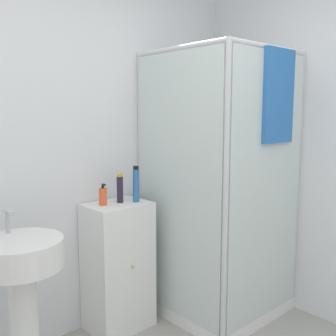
{
  "coord_description": "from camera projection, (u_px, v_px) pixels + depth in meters",
  "views": [
    {
      "loc": [
        -1.04,
        -0.7,
        1.53
      ],
      "look_at": [
        0.64,
        1.15,
        1.18
      ],
      "focal_mm": 42.0,
      "sensor_mm": 36.0,
      "label": 1
    }
  ],
  "objects": [
    {
      "name": "vanity_cabinet",
      "position": [
        118.0,
        266.0,
        2.78
      ],
      "size": [
        0.43,
        0.35,
        0.91
      ],
      "color": "white",
      "rests_on": "ground_plane"
    },
    {
      "name": "soap_dispenser",
      "position": [
        103.0,
        196.0,
        2.65
      ],
      "size": [
        0.05,
        0.05,
        0.15
      ],
      "color": "#E5562D",
      "rests_on": "vanity_cabinet"
    },
    {
      "name": "shampoo_bottle_blue",
      "position": [
        136.0,
        184.0,
        2.75
      ],
      "size": [
        0.05,
        0.05,
        0.25
      ],
      "color": "#2D66A3",
      "rests_on": "vanity_cabinet"
    },
    {
      "name": "sink",
      "position": [
        22.0,
        282.0,
        2.07
      ],
      "size": [
        0.45,
        0.45,
        1.01
      ],
      "color": "white",
      "rests_on": "ground_plane"
    },
    {
      "name": "shower_enclosure",
      "position": [
        220.0,
        244.0,
        2.97
      ],
      "size": [
        0.88,
        0.91,
        1.97
      ],
      "color": "white",
      "rests_on": "ground_plane"
    },
    {
      "name": "wall_back",
      "position": [
        35.0,
        157.0,
        2.49
      ],
      "size": [
        6.4,
        0.06,
        2.5
      ],
      "primitive_type": "cube",
      "color": "silver",
      "rests_on": "ground_plane"
    },
    {
      "name": "shampoo_bottle_tall_black",
      "position": [
        120.0,
        188.0,
        2.73
      ],
      "size": [
        0.04,
        0.04,
        0.21
      ],
      "color": "#281E33",
      "rests_on": "vanity_cabinet"
    }
  ]
}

